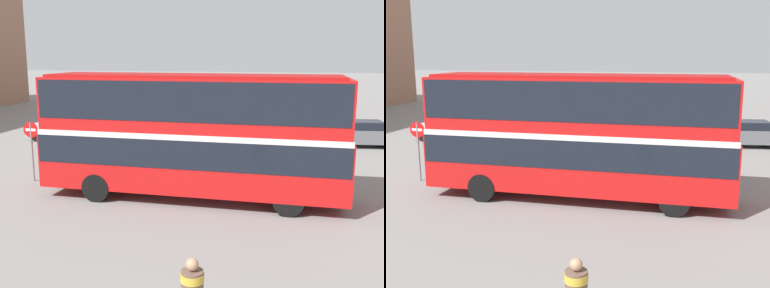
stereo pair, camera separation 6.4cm
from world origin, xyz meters
TOP-DOWN VIEW (x-y plane):
  - ground_plane at (0.00, 0.00)m, footprint 240.00×240.00m
  - double_decker_bus at (0.95, -0.11)m, footprint 11.12×2.65m
  - parked_car_kerb_far at (-9.56, 9.23)m, footprint 4.23×2.37m
  - parked_car_side_street at (8.46, 11.49)m, footprint 4.66×2.27m
  - no_entry_sign at (-6.14, 0.60)m, footprint 0.67×0.08m

SIDE VIEW (x-z plane):
  - ground_plane at x=0.00m, z-range 0.00..0.00m
  - parked_car_side_street at x=8.46m, z-range 0.02..1.52m
  - parked_car_kerb_far at x=-9.56m, z-range 0.01..1.54m
  - no_entry_sign at x=-6.14m, z-range 0.46..3.00m
  - double_decker_bus at x=0.95m, z-range 0.34..4.94m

